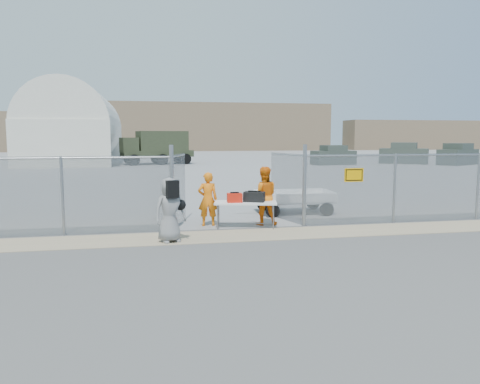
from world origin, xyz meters
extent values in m
plane|color=#474646|center=(0.00, 0.00, 0.00)|extent=(160.00, 160.00, 0.00)
cube|color=gray|center=(0.00, 42.00, 0.01)|extent=(160.00, 80.00, 0.01)
cube|color=tan|center=(0.00, 1.00, 0.01)|extent=(44.00, 1.60, 0.01)
cube|color=red|center=(-0.15, 2.05, 0.92)|extent=(0.45, 0.31, 0.27)
cube|color=black|center=(0.45, 2.07, 0.94)|extent=(0.71, 0.58, 0.30)
imported|color=orange|center=(-0.89, 2.57, 0.83)|extent=(0.62, 0.42, 1.66)
imported|color=orange|center=(0.84, 2.45, 0.91)|extent=(0.97, 0.81, 1.82)
imported|color=gray|center=(-2.14, 0.58, 0.85)|extent=(0.96, 0.79, 1.69)
camera|label=1|loc=(-2.67, -11.50, 2.74)|focal=35.00mm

